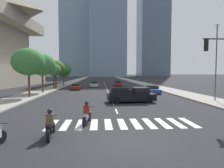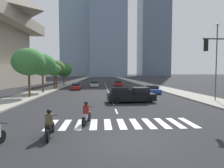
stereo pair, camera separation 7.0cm
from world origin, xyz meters
name	(u,v)px [view 1 (the left image)]	position (x,y,z in m)	size (l,w,h in m)	color
ground_plane	(130,142)	(0.00, 0.00, 0.00)	(800.00, 800.00, 0.00)	#232326
sidewalk_east	(161,88)	(11.57, 30.00, 0.07)	(4.00, 260.00, 0.15)	gray
sidewalk_west	(50,89)	(-11.57, 30.00, 0.07)	(4.00, 260.00, 0.15)	gray
crosswalk_near	(122,124)	(0.00, 3.28, 0.00)	(9.45, 2.57, 0.01)	silver
lane_divider_center	(107,88)	(0.00, 31.28, 0.00)	(0.14, 50.00, 0.01)	silver
motorcycle_lead	(87,115)	(-2.28, 3.48, 0.58)	(0.71, 2.06, 1.49)	black
motorcycle_third	(50,126)	(-3.99, 1.02, 0.58)	(0.70, 2.08, 1.49)	black
pickup_truck	(133,95)	(2.35, 12.15, 0.81)	(5.39, 2.32, 1.67)	black
sedan_blue_0	(153,90)	(7.21, 21.38, 0.55)	(2.09, 4.58, 1.18)	navy
sedan_silver_1	(94,84)	(-2.88, 36.09, 0.62)	(2.20, 4.46, 1.34)	#B7BABF
sedan_red_2	(118,83)	(3.08, 38.87, 0.62)	(1.79, 4.78, 1.36)	maroon
sedan_red_3	(76,87)	(-6.20, 28.79, 0.57)	(2.16, 4.56, 1.22)	maroon
street_lamp_east	(216,57)	(11.87, 12.05, 5.10)	(0.50, 0.24, 8.68)	#3F3F42
street_tree_nearest	(28,62)	(-10.77, 16.70, 4.75)	(4.22, 4.22, 6.40)	#4C3823
street_tree_second	(42,65)	(-10.77, 22.61, 4.62)	(4.20, 4.20, 6.27)	#4C3823
street_tree_third	(54,70)	(-10.77, 30.08, 3.90)	(2.89, 2.89, 5.01)	#4C3823
street_tree_fourth	(56,68)	(-10.77, 31.79, 4.35)	(3.83, 3.83, 5.84)	#4C3823
street_tree_fifth	(63,70)	(-10.77, 40.27, 4.11)	(4.20, 4.20, 5.76)	#4C3823
office_tower_left_skyline	(77,30)	(-23.29, 173.65, 44.12)	(27.54, 28.52, 96.61)	#7A93A8
office_tower_center_skyline	(108,32)	(5.06, 148.16, 37.12)	(28.63, 28.25, 86.87)	slate
office_tower_right_skyline	(153,4)	(50.47, 174.70, 69.65)	(26.86, 27.28, 150.37)	slate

